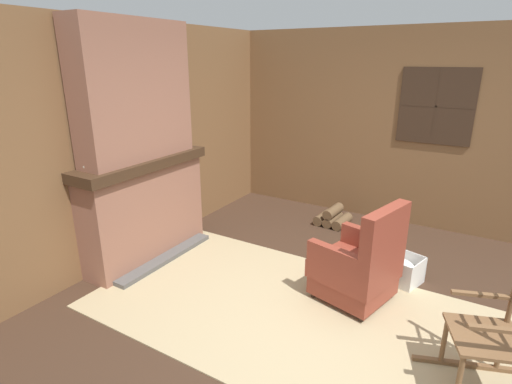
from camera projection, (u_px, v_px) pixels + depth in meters
ground_plane at (344, 320)px, 3.59m from camera, size 14.00×14.00×0.00m
wood_panel_wall_left at (125, 144)px, 4.45m from camera, size 0.06×5.81×2.64m
wood_panel_wall_back at (418, 130)px, 5.30m from camera, size 5.81×0.09×2.64m
fireplace_hearth at (146, 209)px, 4.57m from camera, size 0.59×1.66×1.19m
chimney_breast at (134, 91)px, 4.16m from camera, size 0.34×1.37×1.43m
area_rug at (287, 310)px, 3.71m from camera, size 3.63×2.04×0.01m
armchair at (359, 267)px, 3.77m from camera, size 0.81×0.80×1.01m
rocking_chair at (493, 339)px, 2.70m from camera, size 0.90×0.68×1.25m
firewood_stack at (333, 217)px, 5.62m from camera, size 0.45×0.44×0.26m
laundry_basket at (398, 267)px, 4.19m from camera, size 0.53×0.45×0.29m
oil_lamp_vase at (87, 161)px, 3.85m from camera, size 0.09×0.09×0.29m
storage_case at (169, 143)px, 4.78m from camera, size 0.13×0.25×0.15m
decorative_plate_on_mantel at (134, 147)px, 4.35m from camera, size 0.07×0.25×0.25m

